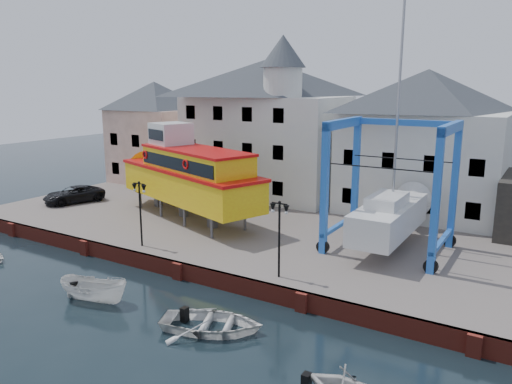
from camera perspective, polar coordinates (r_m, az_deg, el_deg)
The scene contains 13 objects.
ground at distance 29.84m, azimuth -8.83°, elevation -9.79°, with size 140.00×140.00×0.00m, color #17252C.
hardstanding at distance 38.22m, azimuth 1.86°, elevation -3.86°, with size 44.00×22.00×1.00m, color #695F59.
quay_wall at distance 29.73m, azimuth -8.73°, elevation -8.84°, with size 44.00×0.47×1.00m.
building_pink at distance 53.32m, azimuth -11.37°, elevation 6.73°, with size 8.00×7.00×10.30m.
building_white_main at distance 45.69m, azimuth 1.21°, elevation 7.56°, with size 14.00×8.30×14.00m.
building_white_right at distance 41.18m, azimuth 18.62°, elevation 5.34°, with size 12.00×8.00×11.20m.
lamp_post_left at distance 32.05m, azimuth -13.16°, elevation -0.59°, with size 1.12×0.32×4.20m.
lamp_post_right at distance 26.17m, azimuth 2.69°, elevation -3.19°, with size 1.12×0.32×4.20m.
tour_boat at distance 38.62m, azimuth -8.41°, elevation 2.09°, with size 16.78×9.13×7.15m.
travel_lift at distance 32.50m, azimuth 15.46°, elevation -1.66°, with size 7.20×10.19×15.37m.
van at distance 46.02m, azimuth -20.09°, elevation -0.27°, with size 2.33×5.06×1.41m, color black.
motorboat_a at distance 27.99m, azimuth -17.91°, elevation -11.82°, with size 1.48×3.93×1.52m, color silver.
motorboat_b at distance 23.98m, azimuth -5.07°, elevation -15.50°, with size 3.41×4.77×0.99m, color silver.
Camera 1 is at (18.13, -20.89, 11.21)m, focal length 35.00 mm.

